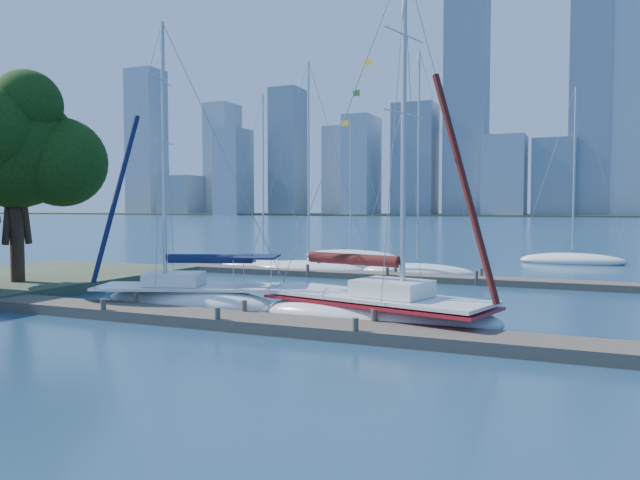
% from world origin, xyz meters
% --- Properties ---
extents(ground, '(700.00, 700.00, 0.00)m').
position_xyz_m(ground, '(0.00, 0.00, 0.00)').
color(ground, navy).
rests_on(ground, ground).
extents(near_dock, '(26.00, 2.00, 0.40)m').
position_xyz_m(near_dock, '(0.00, 0.00, 0.20)').
color(near_dock, '#463B33').
rests_on(near_dock, ground).
extents(far_dock, '(30.00, 1.80, 0.36)m').
position_xyz_m(far_dock, '(2.00, 16.00, 0.18)').
color(far_dock, '#463B33').
rests_on(far_dock, ground).
extents(far_shore, '(800.00, 100.00, 1.50)m').
position_xyz_m(far_shore, '(0.00, 320.00, 0.00)').
color(far_shore, '#38472D').
rests_on(far_shore, ground).
extents(tree, '(8.15, 7.43, 10.79)m').
position_xyz_m(tree, '(-14.56, 3.55, 7.25)').
color(tree, '#312015').
rests_on(tree, ground).
extents(sailboat_navy, '(8.51, 5.18, 12.35)m').
position_xyz_m(sailboat_navy, '(-3.75, 2.66, 0.97)').
color(sailboat_navy, white).
rests_on(sailboat_navy, ground).
extents(sailboat_maroon, '(9.36, 5.00, 13.29)m').
position_xyz_m(sailboat_maroon, '(4.62, 2.42, 0.99)').
color(sailboat_maroon, white).
rests_on(sailboat_maroon, ground).
extents(bg_boat_0, '(6.64, 2.41, 12.10)m').
position_xyz_m(bg_boat_0, '(-8.71, 18.27, 0.24)').
color(bg_boat_0, white).
rests_on(bg_boat_0, ground).
extents(bg_boat_1, '(7.93, 3.83, 13.80)m').
position_xyz_m(bg_boat_1, '(-4.91, 17.33, 0.28)').
color(bg_boat_1, white).
rests_on(bg_boat_1, ground).
extents(bg_boat_2, '(7.48, 4.23, 14.06)m').
position_xyz_m(bg_boat_2, '(1.90, 18.53, 0.28)').
color(bg_boat_2, white).
rests_on(bg_boat_2, ground).
extents(bg_boat_6, '(8.27, 3.96, 11.81)m').
position_xyz_m(bg_boat_6, '(-6.50, 29.09, 0.24)').
color(bg_boat_6, white).
rests_on(bg_boat_6, ground).
extents(bg_boat_7, '(7.66, 3.08, 13.48)m').
position_xyz_m(bg_boat_7, '(10.38, 31.44, 0.28)').
color(bg_boat_7, white).
rests_on(bg_boat_7, ground).
extents(skyline, '(504.14, 51.31, 107.18)m').
position_xyz_m(skyline, '(19.39, 290.54, 36.32)').
color(skyline, gray).
rests_on(skyline, ground).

